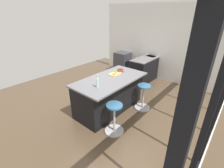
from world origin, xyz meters
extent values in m
plane|color=brown|center=(0.00, 0.00, 0.00)|extent=(7.32, 7.32, 0.00)
cube|color=silver|center=(0.00, 2.51, 0.04)|extent=(5.63, 0.12, 0.07)
cube|color=black|center=(0.00, 2.51, 0.07)|extent=(5.18, 0.06, 0.06)
cube|color=black|center=(0.52, 2.51, 1.36)|extent=(0.05, 0.06, 2.57)
cube|color=black|center=(1.55, 2.51, 1.36)|extent=(0.05, 0.06, 2.57)
cube|color=silver|center=(-2.81, 0.00, 1.41)|extent=(0.12, 5.01, 2.83)
cube|color=black|center=(-2.46, -0.18, 0.44)|extent=(1.86, 0.60, 0.88)
cube|color=slate|center=(-2.46, -0.18, 0.90)|extent=(1.86, 0.60, 0.03)
cube|color=#38383D|center=(-2.70, -0.18, 0.85)|extent=(0.44, 0.36, 0.12)
cylinder|color=#B7B7BC|center=(-2.70, -0.33, 1.05)|extent=(0.02, 0.02, 0.28)
cube|color=#38383D|center=(-2.46, -1.46, 0.44)|extent=(0.60, 0.60, 0.88)
cube|color=black|center=(-2.46, -1.16, 0.40)|extent=(0.44, 0.01, 0.32)
cube|color=black|center=(0.22, 0.09, 0.45)|extent=(1.94, 0.85, 0.90)
cube|color=slate|center=(0.22, 0.14, 0.92)|extent=(2.00, 1.05, 0.04)
cylinder|color=#B7B7BC|center=(-0.41, 0.80, 0.01)|extent=(0.44, 0.44, 0.03)
cylinder|color=#B7B7BC|center=(-0.41, 0.80, 0.35)|extent=(0.05, 0.05, 0.66)
cylinder|color=#336084|center=(-0.41, 0.80, 0.70)|extent=(0.36, 0.36, 0.04)
cylinder|color=#B7B7BC|center=(0.85, 0.80, 0.01)|extent=(0.44, 0.44, 0.03)
cylinder|color=#B7B7BC|center=(0.85, 0.80, 0.35)|extent=(0.05, 0.05, 0.66)
cylinder|color=#336084|center=(0.85, 0.80, 0.70)|extent=(0.36, 0.36, 0.04)
cube|color=tan|center=(-0.09, 0.03, 0.95)|extent=(0.36, 0.24, 0.02)
sphere|color=gold|center=(0.00, 0.09, 1.00)|extent=(0.08, 0.08, 0.08)
sphere|color=#609E2D|center=(-0.11, 0.03, 1.01)|extent=(0.09, 0.09, 0.09)
cylinder|color=silver|center=(0.80, 0.25, 1.05)|extent=(0.06, 0.06, 0.22)
cylinder|color=silver|center=(0.80, 0.25, 1.20)|extent=(0.03, 0.03, 0.08)
cylinder|color=#B7B7BC|center=(0.80, 0.25, 1.25)|extent=(0.03, 0.03, 0.02)
cylinder|color=#993833|center=(-0.34, 0.03, 0.98)|extent=(0.19, 0.19, 0.07)
cylinder|color=#4C1C19|center=(-0.34, 0.03, 0.99)|extent=(0.15, 0.15, 0.05)
camera|label=1|loc=(3.04, 2.59, 2.53)|focal=25.06mm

